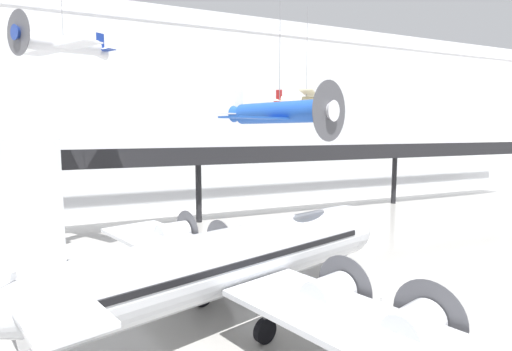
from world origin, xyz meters
name	(u,v)px	position (x,y,z in m)	size (l,w,h in m)	color
ground_plane	(335,322)	(0.00, 0.00, 0.00)	(260.00, 260.00, 0.00)	#9E9B96
hangar_back_wall	(179,112)	(0.00, 36.59, 13.43)	(140.00, 3.00, 26.86)	silver
mezzanine_walkway	(201,161)	(0.00, 26.68, 7.43)	(110.00, 3.20, 9.06)	black
ceiling_truss_beam	(200,26)	(0.00, 25.94, 22.38)	(120.00, 0.60, 0.60)	silver
airliner_silver_main	(225,262)	(-5.81, 2.34, 3.63)	(25.56, 29.71, 10.57)	silver
suspended_plane_cream_biplane	(307,101)	(6.40, 13.93, 13.58)	(5.83, 6.26, 9.56)	beige
suspended_plane_white_twin	(64,45)	(-13.60, 19.22, 17.90)	(8.04, 8.88, 5.59)	silver
suspended_plane_blue_trainer	(279,113)	(-1.46, 4.28, 12.00)	(9.46, 8.25, 11.58)	#1E4CAD
stanchion_barrier	(381,309)	(3.04, -0.30, 0.33)	(0.36, 0.36, 1.08)	#B2B5BA
info_sign_pedestal	(401,329)	(2.18, -2.80, 0.46)	(0.23, 0.77, 1.24)	#4C4C51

